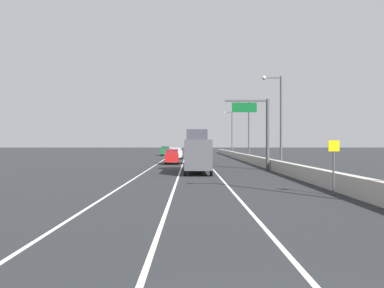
{
  "coord_description": "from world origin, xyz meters",
  "views": [
    {
      "loc": [
        -1.0,
        -3.65,
        2.85
      ],
      "look_at": [
        -0.77,
        37.6,
        2.75
      ],
      "focal_mm": 32.33,
      "sensor_mm": 36.0,
      "label": 1
    }
  ],
  "objects_px": {
    "car_white_2": "(177,153)",
    "car_red_4": "(172,157)",
    "lamp_post_right_second": "(279,116)",
    "lamp_post_right_fourth": "(231,130)",
    "car_green_3": "(166,151)",
    "box_truck": "(197,152)",
    "car_silver_0": "(170,150)",
    "overhead_sign_gantry": "(261,125)",
    "speed_advisory_sign": "(334,163)",
    "car_black_1": "(192,156)",
    "lamp_post_right_third": "(247,126)"
  },
  "relations": [
    {
      "from": "car_white_2",
      "to": "box_truck",
      "type": "xyz_separation_m",
      "value": [
        3.09,
        -28.36,
        0.91
      ]
    },
    {
      "from": "lamp_post_right_fourth",
      "to": "car_white_2",
      "type": "distance_m",
      "value": 19.31
    },
    {
      "from": "car_silver_0",
      "to": "car_white_2",
      "type": "relative_size",
      "value": 1.02
    },
    {
      "from": "lamp_post_right_second",
      "to": "lamp_post_right_fourth",
      "type": "relative_size",
      "value": 1.0
    },
    {
      "from": "overhead_sign_gantry",
      "to": "car_red_4",
      "type": "xyz_separation_m",
      "value": [
        -9.9,
        11.03,
        -3.71
      ]
    },
    {
      "from": "car_white_2",
      "to": "car_green_3",
      "type": "relative_size",
      "value": 0.97
    },
    {
      "from": "box_truck",
      "to": "overhead_sign_gantry",
      "type": "bearing_deg",
      "value": 20.56
    },
    {
      "from": "lamp_post_right_third",
      "to": "car_white_2",
      "type": "distance_m",
      "value": 13.85
    },
    {
      "from": "overhead_sign_gantry",
      "to": "car_green_3",
      "type": "xyz_separation_m",
      "value": [
        -13.07,
        43.22,
        -3.67
      ]
    },
    {
      "from": "overhead_sign_gantry",
      "to": "lamp_post_right_second",
      "type": "xyz_separation_m",
      "value": [
        1.84,
        -0.2,
        0.97
      ]
    },
    {
      "from": "speed_advisory_sign",
      "to": "lamp_post_right_second",
      "type": "relative_size",
      "value": 0.3
    },
    {
      "from": "car_green_3",
      "to": "car_red_4",
      "type": "relative_size",
      "value": 0.95
    },
    {
      "from": "lamp_post_right_third",
      "to": "car_red_4",
      "type": "relative_size",
      "value": 2.15
    },
    {
      "from": "overhead_sign_gantry",
      "to": "box_truck",
      "type": "relative_size",
      "value": 0.84
    },
    {
      "from": "lamp_post_right_fourth",
      "to": "car_silver_0",
      "type": "bearing_deg",
      "value": 138.91
    },
    {
      "from": "lamp_post_right_second",
      "to": "lamp_post_right_fourth",
      "type": "bearing_deg",
      "value": 90.23
    },
    {
      "from": "car_red_4",
      "to": "lamp_post_right_second",
      "type": "bearing_deg",
      "value": -43.74
    },
    {
      "from": "car_black_1",
      "to": "car_red_4",
      "type": "distance_m",
      "value": 2.86
    },
    {
      "from": "car_white_2",
      "to": "car_red_4",
      "type": "relative_size",
      "value": 0.92
    },
    {
      "from": "lamp_post_right_fourth",
      "to": "box_truck",
      "type": "relative_size",
      "value": 1.1
    },
    {
      "from": "car_green_3",
      "to": "lamp_post_right_second",
      "type": "bearing_deg",
      "value": -71.06
    },
    {
      "from": "car_red_4",
      "to": "box_truck",
      "type": "relative_size",
      "value": 0.51
    },
    {
      "from": "lamp_post_right_second",
      "to": "car_green_3",
      "type": "height_order",
      "value": "lamp_post_right_second"
    },
    {
      "from": "lamp_post_right_fourth",
      "to": "car_black_1",
      "type": "xyz_separation_m",
      "value": [
        -8.83,
        -28.81,
        -4.69
      ]
    },
    {
      "from": "car_white_2",
      "to": "car_green_3",
      "type": "bearing_deg",
      "value": 100.58
    },
    {
      "from": "car_silver_0",
      "to": "car_green_3",
      "type": "relative_size",
      "value": 0.99
    },
    {
      "from": "lamp_post_right_fourth",
      "to": "car_red_4",
      "type": "distance_m",
      "value": 32.14
    },
    {
      "from": "car_red_4",
      "to": "overhead_sign_gantry",
      "type": "bearing_deg",
      "value": -48.09
    },
    {
      "from": "lamp_post_right_second",
      "to": "car_white_2",
      "type": "height_order",
      "value": "lamp_post_right_second"
    },
    {
      "from": "car_black_1",
      "to": "lamp_post_right_fourth",
      "type": "bearing_deg",
      "value": 72.96
    },
    {
      "from": "speed_advisory_sign",
      "to": "car_white_2",
      "type": "xyz_separation_m",
      "value": [
        -10.26,
        43.24,
        -0.73
      ]
    },
    {
      "from": "car_silver_0",
      "to": "box_truck",
      "type": "xyz_separation_m",
      "value": [
        5.93,
        -55.66,
        0.95
      ]
    },
    {
      "from": "lamp_post_right_fourth",
      "to": "box_truck",
      "type": "distance_m",
      "value": 44.13
    },
    {
      "from": "overhead_sign_gantry",
      "to": "car_silver_0",
      "type": "bearing_deg",
      "value": 103.4
    },
    {
      "from": "lamp_post_right_second",
      "to": "car_green_3",
      "type": "xyz_separation_m",
      "value": [
        -14.9,
        43.43,
        -4.64
      ]
    },
    {
      "from": "car_green_3",
      "to": "car_red_4",
      "type": "xyz_separation_m",
      "value": [
        3.17,
        -32.19,
        -0.05
      ]
    },
    {
      "from": "car_green_3",
      "to": "box_truck",
      "type": "xyz_separation_m",
      "value": [
        6.34,
        -45.75,
        0.88
      ]
    },
    {
      "from": "overhead_sign_gantry",
      "to": "speed_advisory_sign",
      "type": "relative_size",
      "value": 2.5
    },
    {
      "from": "lamp_post_right_second",
      "to": "car_black_1",
      "type": "bearing_deg",
      "value": 126.78
    },
    {
      "from": "car_white_2",
      "to": "car_red_4",
      "type": "height_order",
      "value": "car_white_2"
    },
    {
      "from": "lamp_post_right_fourth",
      "to": "overhead_sign_gantry",
      "type": "bearing_deg",
      "value": -92.36
    },
    {
      "from": "car_green_3",
      "to": "overhead_sign_gantry",
      "type": "bearing_deg",
      "value": -73.18
    },
    {
      "from": "car_silver_0",
      "to": "box_truck",
      "type": "height_order",
      "value": "box_truck"
    },
    {
      "from": "lamp_post_right_third",
      "to": "car_red_4",
      "type": "distance_m",
      "value": 15.71
    },
    {
      "from": "lamp_post_right_second",
      "to": "box_truck",
      "type": "relative_size",
      "value": 1.1
    },
    {
      "from": "lamp_post_right_second",
      "to": "lamp_post_right_fourth",
      "type": "height_order",
      "value": "same"
    },
    {
      "from": "speed_advisory_sign",
      "to": "car_green_3",
      "type": "xyz_separation_m",
      "value": [
        -13.51,
        60.63,
        -0.7
      ]
    },
    {
      "from": "overhead_sign_gantry",
      "to": "lamp_post_right_second",
      "type": "bearing_deg",
      "value": -6.33
    },
    {
      "from": "speed_advisory_sign",
      "to": "car_white_2",
      "type": "distance_m",
      "value": 44.45
    },
    {
      "from": "lamp_post_right_fourth",
      "to": "lamp_post_right_second",
      "type": "bearing_deg",
      "value": -89.77
    }
  ]
}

